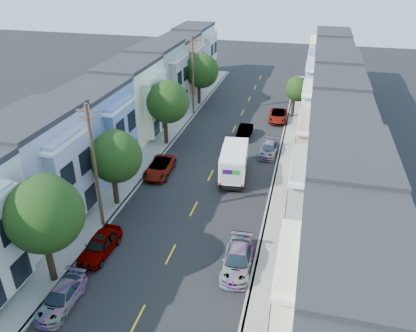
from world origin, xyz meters
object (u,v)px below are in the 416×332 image
Objects in this scene: parked_right_c at (269,149)px; tree_c at (115,157)px; parked_left_c at (100,245)px; parked_right_b at (238,260)px; tree_b at (44,215)px; tree_d at (167,102)px; tree_far_r at (297,90)px; utility_pole_far at (193,76)px; parked_right_d at (278,116)px; fedex_truck at (234,161)px; parked_left_d at (160,168)px; parked_left_b at (61,298)px; lead_sedan at (244,132)px; tree_e at (201,71)px; utility_pole_near at (95,168)px.

tree_c is at bearing -127.95° from parked_right_c.
parked_right_c is at bearing 64.24° from parked_left_c.
parked_right_c is at bearing 49.03° from tree_c.
tree_b is at bearing -162.64° from parked_right_b.
tree_b is at bearing -113.58° from parked_right_c.
tree_d is 1.37× the size of tree_far_r.
utility_pole_far reaches higher than parked_right_d.
fedex_truck is (8.49, -15.62, -3.51)m from utility_pole_far.
parked_right_c is at bearing 32.00° from parked_left_d.
utility_pole_far is (0.00, 10.11, 0.16)m from tree_d.
parked_right_d reaches higher than parked_left_b.
tree_d reaches higher than parked_right_b.
tree_b is 1.88× the size of parked_left_b.
tree_c reaches higher than parked_right_d.
tree_b is 1.93× the size of lead_sedan.
tree_e reaches higher than parked_right_b.
tree_e reaches higher than parked_right_c.
parked_left_d is 15.00m from parked_right_b.
parked_right_c is at bearing 55.04° from utility_pole_near.
parked_right_d is (11.20, 10.34, -4.33)m from tree_d.
tree_e is 0.72× the size of utility_pole_near.
parked_left_d is (0.00, 17.23, 0.07)m from parked_left_b.
parked_right_b is (11.20, -32.21, -4.10)m from tree_e.
lead_sedan is at bearing -51.61° from tree_e.
fedex_truck is 16.11m from parked_right_d.
utility_pole_far reaches higher than parked_left_b.
parked_left_c is 1.09× the size of parked_right_c.
parked_left_d is at bearing 84.82° from tree_b.
tree_d is (0.00, 12.77, 0.42)m from tree_c.
utility_pole_far is 2.11× the size of parked_right_d.
parked_right_d is at bearing 63.53° from lead_sedan.
tree_far_r reaches higher than parked_right_b.
parked_left_d is (1.40, -6.77, -4.31)m from tree_d.
utility_pole_far is at bearing 108.83° from parked_right_b.
tree_far_r is 30.99m from utility_pole_near.
lead_sedan is (7.92, 4.09, -4.33)m from tree_d.
parked_left_b is at bearing -151.89° from parked_right_b.
tree_c is 19.03m from lead_sedan.
parked_left_c is at bearing -123.83° from fedex_truck.
fedex_truck is (8.49, -5.51, -3.34)m from tree_d.
fedex_truck is at bearing 40.54° from tree_c.
tree_far_r reaches higher than parked_left_b.
tree_c is 1.26× the size of tree_far_r.
tree_e is 33.36m from parked_left_c.
fedex_truck is 1.51× the size of parked_left_b.
tree_far_r reaches higher than parked_left_d.
lead_sedan is (7.92, -9.99, -4.14)m from tree_e.
utility_pole_far is (0.00, -3.97, 0.36)m from tree_e.
tree_far_r is (13.20, 24.89, -0.82)m from tree_c.
parked_left_d reaches higher than lead_sedan.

